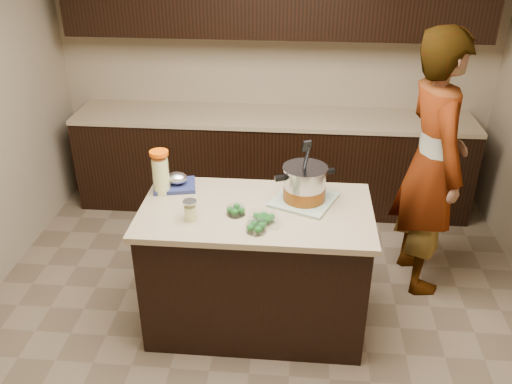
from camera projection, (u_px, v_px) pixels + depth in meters
ground_plane at (256, 319)px, 3.81m from camera, size 4.00×4.00×0.00m
room_shell at (256, 82)px, 3.00m from camera, size 4.04×4.04×2.72m
back_cabinets at (273, 109)px, 4.90m from camera, size 3.60×0.63×2.33m
island at (256, 267)px, 3.60m from camera, size 1.46×0.81×0.90m
dish_towel at (304, 200)px, 3.47m from camera, size 0.47×0.47×0.02m
stock_pot at (304, 185)px, 3.42m from camera, size 0.38×0.37×0.40m
lemonade_pitcher at (161, 174)px, 3.51m from camera, size 0.15×0.15×0.29m
mason_jar at (190, 211)px, 3.25m from camera, size 0.10×0.10×0.14m
broccoli_tub_left at (236, 211)px, 3.32m from camera, size 0.15×0.15×0.05m
broccoli_tub_right at (256, 228)px, 3.14m from camera, size 0.13×0.13×0.06m
broccoli_tub_rect at (264, 219)px, 3.22m from camera, size 0.18×0.14×0.06m
blue_tray at (176, 183)px, 3.63m from camera, size 0.31×0.27×0.10m
person at (432, 165)px, 3.81m from camera, size 0.57×0.77×1.93m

